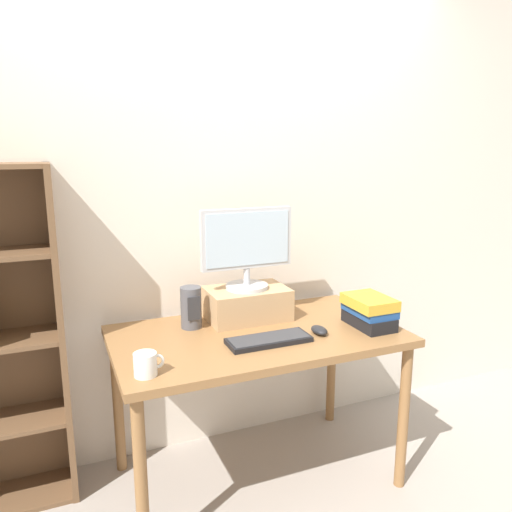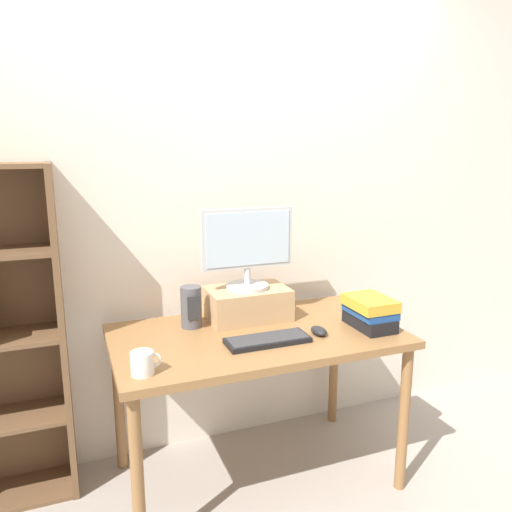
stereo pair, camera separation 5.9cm
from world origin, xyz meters
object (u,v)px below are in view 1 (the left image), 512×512
(desk_speaker, at_px, (191,307))
(coffee_mug, at_px, (146,364))
(book_stack, at_px, (369,311))
(riser_box, at_px, (247,303))
(computer_monitor, at_px, (247,246))
(keyboard, at_px, (269,340))
(desk, at_px, (257,349))
(computer_mouse, at_px, (319,330))

(desk_speaker, bearing_deg, coffee_mug, -124.40)
(book_stack, relative_size, coffee_mug, 2.17)
(riser_box, xyz_separation_m, book_stack, (0.50, -0.33, -0.00))
(book_stack, bearing_deg, coffee_mug, -173.90)
(riser_box, bearing_deg, book_stack, -33.74)
(computer_monitor, relative_size, book_stack, 1.82)
(keyboard, relative_size, book_stack, 1.46)
(desk, relative_size, computer_mouse, 12.68)
(computer_mouse, height_order, coffee_mug, coffee_mug)
(computer_mouse, xyz_separation_m, book_stack, (0.27, -0.01, 0.06))
(riser_box, xyz_separation_m, computer_mouse, (0.23, -0.33, -0.06))
(computer_mouse, height_order, desk_speaker, desk_speaker)
(riser_box, xyz_separation_m, computer_monitor, (-0.00, -0.00, 0.29))
(computer_monitor, bearing_deg, desk_speaker, -177.09)
(desk, xyz_separation_m, coffee_mug, (-0.56, -0.25, 0.13))
(desk, distance_m, computer_monitor, 0.49)
(book_stack, height_order, desk_speaker, desk_speaker)
(desk, distance_m, riser_box, 0.26)
(keyboard, height_order, computer_mouse, computer_mouse)
(desk_speaker, bearing_deg, keyboard, -49.79)
(computer_monitor, bearing_deg, desk, -98.07)
(riser_box, xyz_separation_m, coffee_mug, (-0.58, -0.45, -0.03))
(riser_box, bearing_deg, computer_monitor, -90.00)
(book_stack, bearing_deg, computer_monitor, 146.37)
(desk, height_order, riser_box, riser_box)
(riser_box, distance_m, desk_speaker, 0.29)
(computer_mouse, xyz_separation_m, coffee_mug, (-0.81, -0.12, 0.03))
(riser_box, distance_m, coffee_mug, 0.74)
(riser_box, relative_size, coffee_mug, 3.39)
(desk, relative_size, keyboard, 3.56)
(riser_box, relative_size, desk_speaker, 2.00)
(coffee_mug, bearing_deg, desk_speaker, 55.60)
(keyboard, relative_size, desk_speaker, 1.87)
(desk, xyz_separation_m, book_stack, (0.52, -0.13, 0.16))
(computer_mouse, bearing_deg, coffee_mug, -171.56)
(computer_mouse, bearing_deg, riser_box, 124.96)
(desk, height_order, coffee_mug, coffee_mug)
(computer_mouse, distance_m, book_stack, 0.27)
(coffee_mug, bearing_deg, computer_monitor, 37.28)
(computer_monitor, relative_size, computer_mouse, 4.43)
(riser_box, height_order, book_stack, riser_box)
(computer_monitor, height_order, computer_mouse, computer_monitor)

